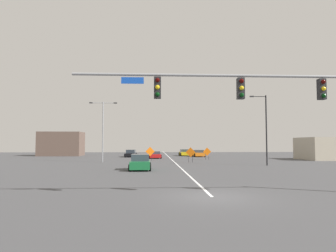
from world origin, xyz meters
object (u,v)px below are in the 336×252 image
(car_black_approaching, at_px, (131,154))
(car_yellow_far, at_px, (184,153))
(traffic_signal_assembly, at_px, (280,95))
(street_lamp_mid_left, at_px, (103,126))
(car_red_passing, at_px, (155,155))
(car_orange_near, at_px, (199,154))
(construction_sign_left_shoulder, at_px, (150,152))
(construction_sign_right_shoulder, at_px, (207,152))
(car_green_distant, at_px, (140,163))
(construction_sign_left_lane, at_px, (191,153))
(street_lamp_near_left, at_px, (265,126))

(car_black_approaching, relative_size, car_yellow_far, 1.18)
(traffic_signal_assembly, height_order, street_lamp_mid_left, street_lamp_mid_left)
(car_red_passing, relative_size, car_orange_near, 1.20)
(street_lamp_mid_left, bearing_deg, construction_sign_left_shoulder, 27.58)
(traffic_signal_assembly, distance_m, car_yellow_far, 46.40)
(construction_sign_left_shoulder, xyz_separation_m, construction_sign_right_shoulder, (8.92, 1.33, -0.08))
(street_lamp_mid_left, bearing_deg, car_red_passing, 54.33)
(car_red_passing, xyz_separation_m, car_black_approaching, (-4.49, 4.93, 0.06))
(traffic_signal_assembly, bearing_deg, car_black_approaching, 104.25)
(construction_sign_right_shoulder, bearing_deg, traffic_signal_assembly, -93.74)
(street_lamp_mid_left, relative_size, car_orange_near, 2.14)
(construction_sign_right_shoulder, bearing_deg, car_black_approaching, 141.01)
(car_black_approaching, bearing_deg, car_green_distant, -83.67)
(traffic_signal_assembly, height_order, car_yellow_far, traffic_signal_assembly)
(traffic_signal_assembly, xyz_separation_m, street_lamp_mid_left, (-13.38, 26.85, -0.03))
(construction_sign_left_lane, bearing_deg, traffic_signal_assembly, -87.20)
(traffic_signal_assembly, height_order, car_orange_near, traffic_signal_assembly)
(construction_sign_left_lane, bearing_deg, street_lamp_mid_left, 175.20)
(construction_sign_left_shoulder, distance_m, car_red_passing, 6.75)
(car_orange_near, xyz_separation_m, car_black_approaching, (-12.95, -0.22, 0.03))
(street_lamp_mid_left, height_order, construction_sign_left_lane, street_lamp_mid_left)
(construction_sign_left_shoulder, relative_size, car_green_distant, 0.53)
(street_lamp_near_left, height_order, car_yellow_far, street_lamp_near_left)
(traffic_signal_assembly, bearing_deg, street_lamp_mid_left, 116.49)
(street_lamp_near_left, distance_m, construction_sign_left_lane, 10.68)
(street_lamp_mid_left, bearing_deg, car_yellow_far, 55.36)
(car_orange_near, height_order, car_yellow_far, car_yellow_far)
(street_lamp_near_left, relative_size, construction_sign_right_shoulder, 4.31)
(construction_sign_left_lane, xyz_separation_m, car_red_passing, (-4.88, 11.10, -0.70))
(car_yellow_far, bearing_deg, construction_sign_left_shoulder, -113.22)
(street_lamp_mid_left, distance_m, construction_sign_left_lane, 12.71)
(traffic_signal_assembly, height_order, street_lamp_near_left, street_lamp_near_left)
(construction_sign_left_shoulder, height_order, car_red_passing, construction_sign_left_shoulder)
(construction_sign_right_shoulder, relative_size, car_black_approaching, 0.41)
(car_black_approaching, bearing_deg, car_yellow_far, 22.15)
(traffic_signal_assembly, bearing_deg, car_green_distant, 117.51)
(street_lamp_near_left, height_order, construction_sign_right_shoulder, street_lamp_near_left)
(street_lamp_mid_left, bearing_deg, construction_sign_left_lane, -4.80)
(construction_sign_right_shoulder, distance_m, car_yellow_far, 14.76)
(street_lamp_mid_left, bearing_deg, car_black_approaching, 79.62)
(street_lamp_mid_left, xyz_separation_m, construction_sign_left_shoulder, (6.53, 3.41, -3.69))
(street_lamp_near_left, xyz_separation_m, construction_sign_left_lane, (-8.07, 6.18, -3.29))
(street_lamp_near_left, xyz_separation_m, construction_sign_left_shoulder, (-13.67, 10.60, -3.30))
(street_lamp_mid_left, height_order, car_black_approaching, street_lamp_mid_left)
(street_lamp_mid_left, xyz_separation_m, car_red_passing, (7.24, 10.08, -4.39))
(construction_sign_left_shoulder, height_order, car_yellow_far, construction_sign_left_shoulder)
(traffic_signal_assembly, relative_size, construction_sign_left_lane, 8.20)
(traffic_signal_assembly, relative_size, street_lamp_mid_left, 1.99)
(construction_sign_left_lane, bearing_deg, construction_sign_left_shoulder, 141.64)
(street_lamp_mid_left, xyz_separation_m, car_black_approaching, (2.75, 15.02, -4.32))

